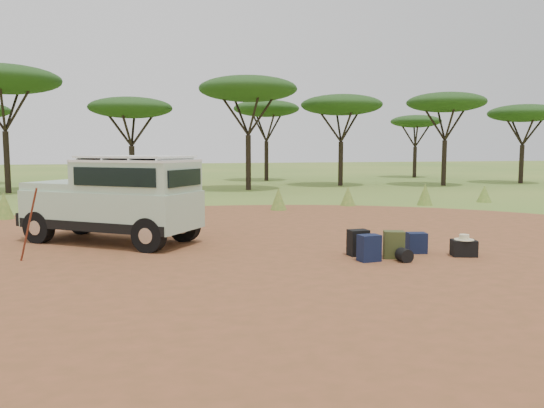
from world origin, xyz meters
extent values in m
plane|color=#537C2C|center=(0.00, 0.00, 0.00)|extent=(140.00, 140.00, 0.00)
cylinder|color=brown|center=(0.00, 0.00, 0.00)|extent=(23.00, 23.00, 0.01)
cone|color=#537C2C|center=(-6.00, 8.30, 0.42)|extent=(0.60, 0.60, 0.85)
cone|color=#537C2C|center=(-3.00, 9.20, 0.35)|extent=(0.60, 0.60, 0.70)
cone|color=#537C2C|center=(0.00, 8.80, 0.45)|extent=(0.60, 0.60, 0.90)
cone|color=#537C2C|center=(3.00, 8.40, 0.40)|extent=(0.60, 0.60, 0.80)
cone|color=#537C2C|center=(6.00, 9.10, 0.38)|extent=(0.60, 0.60, 0.75)
cone|color=#537C2C|center=(9.00, 8.50, 0.42)|extent=(0.60, 0.60, 0.85)
cone|color=#537C2C|center=(12.00, 8.90, 0.35)|extent=(0.60, 0.60, 0.70)
cylinder|color=black|center=(-8.00, 19.00, 1.53)|extent=(0.28, 0.28, 3.06)
ellipsoid|color=#183914|center=(-8.00, 19.00, 5.58)|extent=(5.50, 5.50, 1.38)
cylinder|color=black|center=(-2.00, 18.20, 1.17)|extent=(0.28, 0.28, 2.34)
ellipsoid|color=#183914|center=(-2.00, 18.20, 4.26)|extent=(4.20, 4.20, 1.05)
cylinder|color=black|center=(4.00, 17.80, 1.46)|extent=(0.28, 0.28, 2.93)
ellipsoid|color=#183914|center=(4.00, 17.80, 5.33)|extent=(5.20, 5.20, 1.30)
cylinder|color=black|center=(10.00, 19.50, 1.30)|extent=(0.28, 0.28, 2.61)
ellipsoid|color=#183914|center=(10.00, 19.50, 4.76)|extent=(4.80, 4.80, 1.20)
cylinder|color=black|center=(16.00, 18.00, 1.35)|extent=(0.28, 0.28, 2.70)
ellipsoid|color=#183914|center=(16.00, 18.00, 4.92)|extent=(4.60, 4.60, 1.15)
cylinder|color=black|center=(22.00, 18.60, 1.22)|extent=(0.28, 0.28, 2.43)
ellipsoid|color=#183914|center=(22.00, 18.60, 4.43)|extent=(4.40, 4.40, 1.10)
cylinder|color=black|center=(7.00, 25.50, 1.35)|extent=(0.28, 0.28, 2.70)
ellipsoid|color=#183914|center=(7.00, 25.50, 4.92)|extent=(4.50, 4.50, 1.12)
cylinder|color=black|center=(19.00, 26.50, 1.17)|extent=(0.28, 0.28, 2.34)
ellipsoid|color=#183914|center=(19.00, 26.50, 4.26)|extent=(3.80, 3.80, 0.95)
cube|color=#A8C4A7|center=(-2.60, 3.09, 0.81)|extent=(4.24, 3.77, 0.86)
cube|color=black|center=(-2.60, 3.09, 0.49)|extent=(4.20, 3.74, 0.22)
cube|color=#A8C4A7|center=(-2.02, 2.65, 1.57)|extent=(2.97, 2.79, 0.68)
cube|color=white|center=(-2.02, 2.65, 1.94)|extent=(2.99, 2.82, 0.05)
cube|color=white|center=(-2.02, 2.65, 2.03)|extent=(2.77, 2.61, 0.05)
cube|color=#A8C4A7|center=(-3.62, 3.85, 1.32)|extent=(2.14, 2.15, 0.18)
cube|color=black|center=(-3.01, 3.39, 1.61)|extent=(0.94, 1.18, 0.47)
cube|color=black|center=(-2.51, 2.00, 1.61)|extent=(1.73, 1.31, 0.41)
cube|color=black|center=(-1.53, 3.30, 1.61)|extent=(1.73, 1.31, 0.41)
cube|color=black|center=(-1.00, 1.88, 1.57)|extent=(0.84, 1.09, 0.37)
cube|color=black|center=(-4.26, 4.33, 0.54)|extent=(1.08, 1.38, 0.31)
cylinder|color=black|center=(-4.35, 4.40, 1.26)|extent=(0.75, 0.97, 0.06)
cylinder|color=black|center=(-4.35, 4.40, 0.78)|extent=(0.75, 0.97, 0.06)
cylinder|color=silver|center=(-4.52, 4.21, 1.08)|extent=(0.17, 0.20, 0.20)
cylinder|color=silver|center=(-4.21, 4.61, 1.08)|extent=(0.17, 0.20, 0.20)
cube|color=white|center=(-4.32, 4.38, 0.65)|extent=(0.26, 0.32, 0.11)
cylinder|color=black|center=(-2.48, 3.98, 1.50)|extent=(0.10, 0.10, 0.74)
cylinder|color=black|center=(-4.26, 3.42, 0.38)|extent=(0.76, 0.66, 0.76)
cylinder|color=black|center=(-3.39, 4.58, 0.38)|extent=(0.76, 0.66, 0.76)
cylinder|color=black|center=(-1.81, 1.59, 0.38)|extent=(0.76, 0.66, 0.76)
cylinder|color=black|center=(-0.94, 2.75, 0.38)|extent=(0.76, 0.66, 0.76)
cylinder|color=maroon|center=(-4.09, 1.17, 0.74)|extent=(0.46, 0.46, 1.48)
cube|color=black|center=(2.35, 0.11, 0.27)|extent=(0.41, 0.31, 0.54)
cube|color=#111636|center=(2.33, -0.46, 0.27)|extent=(0.43, 0.33, 0.53)
cube|color=#414A22|center=(2.93, -0.33, 0.28)|extent=(0.48, 0.41, 0.56)
cube|color=#111636|center=(3.66, 0.03, 0.22)|extent=(0.44, 0.37, 0.44)
cube|color=black|center=(4.43, -0.52, 0.17)|extent=(0.57, 0.47, 0.34)
cylinder|color=black|center=(2.97, -0.70, 0.13)|extent=(0.27, 0.27, 0.27)
cylinder|color=beige|center=(4.43, -0.52, 0.35)|extent=(0.39, 0.39, 0.02)
cylinder|color=beige|center=(4.43, -0.52, 0.41)|extent=(0.20, 0.20, 0.10)
camera|label=1|loc=(-2.20, -9.86, 2.22)|focal=35.00mm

